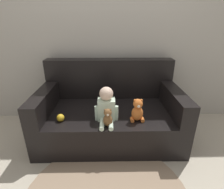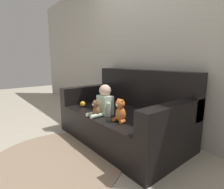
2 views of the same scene
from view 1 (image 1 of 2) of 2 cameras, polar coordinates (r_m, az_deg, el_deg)
name	(u,v)px [view 1 (image 1 of 2)]	position (r m, az deg, el deg)	size (l,w,h in m)	color
ground_plane	(110,135)	(2.38, -0.70, -13.10)	(12.00, 12.00, 0.00)	#B7AD99
wall_back	(109,29)	(2.49, -0.95, 20.69)	(8.00, 0.05, 2.60)	#ADA89E
couch	(110,112)	(2.27, -0.75, -5.66)	(1.71, 0.97, 0.93)	black
person_baby	(106,106)	(1.87, -1.84, -3.78)	(0.26, 0.32, 0.38)	silver
teddy_bear_brown	(108,118)	(1.79, -1.37, -7.59)	(0.10, 0.09, 0.20)	brown
plush_toy_side	(137,111)	(1.89, 8.32, -5.24)	(0.15, 0.12, 0.26)	orange
toy_ball	(61,118)	(1.98, -16.46, -7.27)	(0.08, 0.08, 0.08)	gold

